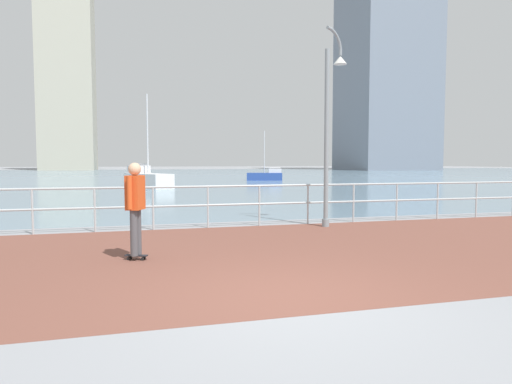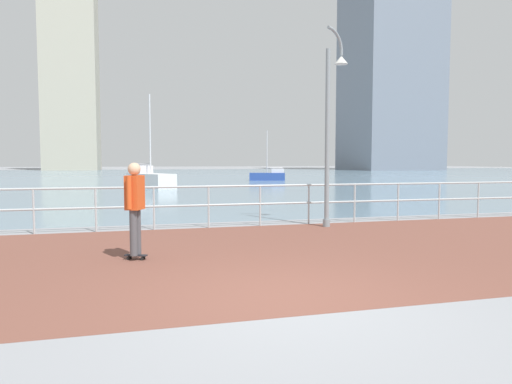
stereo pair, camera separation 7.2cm
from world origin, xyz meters
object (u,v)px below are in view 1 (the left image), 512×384
sailboat_red (266,176)px  skateboarder (135,202)px  lamppost (331,117)px  sailboat_teal (147,179)px

sailboat_red → skateboarder: bearing=-110.3°
skateboarder → sailboat_red: (11.71, 31.66, -0.60)m
lamppost → sailboat_red: 29.54m
lamppost → sailboat_red: size_ratio=1.16×
sailboat_teal → sailboat_red: 14.11m
sailboat_teal → lamppost: bearing=-77.9°
lamppost → sailboat_red: bearing=77.0°
sailboat_teal → sailboat_red: size_ratio=1.36×
lamppost → skateboarder: 6.17m
skateboarder → sailboat_teal: sailboat_teal is taller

